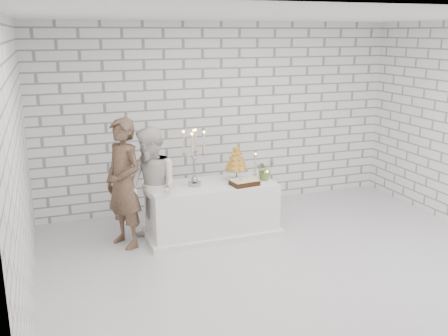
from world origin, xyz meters
TOP-DOWN VIEW (x-y plane):
  - ground at (0.00, 0.00)m, footprint 6.00×5.00m
  - ceiling at (0.00, 0.00)m, footprint 6.00×5.00m
  - wall_back at (0.00, 2.50)m, footprint 6.00×0.01m
  - wall_left at (-3.00, 0.00)m, footprint 0.01×5.00m
  - cake_table at (-0.57, 1.30)m, footprint 1.80×0.80m
  - groom at (-1.81, 1.30)m, footprint 0.67×0.76m
  - bride at (-1.45, 1.18)m, footprint 0.87×0.97m
  - candelabra at (-0.82, 1.30)m, footprint 0.41×0.41m
  - croquembouche at (-0.18, 1.35)m, footprint 0.37×0.37m
  - chocolate_cake at (-0.16, 1.09)m, footprint 0.40×0.31m
  - pillar_candle at (0.25, 1.21)m, footprint 0.10×0.10m
  - extra_taper at (0.19, 1.50)m, footprint 0.07×0.07m
  - flowers at (0.22, 1.23)m, footprint 0.33×0.30m

SIDE VIEW (x-z plane):
  - ground at x=0.00m, z-range -0.01..0.01m
  - cake_table at x=-0.57m, z-range 0.00..0.75m
  - chocolate_cake at x=-0.16m, z-range 0.75..0.83m
  - pillar_candle at x=0.25m, z-range 0.75..0.87m
  - bride at x=-1.45m, z-range 0.00..1.63m
  - groom at x=-1.81m, z-range 0.00..1.76m
  - flowers at x=0.22m, z-range 0.75..1.06m
  - extra_taper at x=0.19m, z-range 0.75..1.07m
  - croquembouche at x=-0.18m, z-range 0.75..1.27m
  - candelabra at x=-0.82m, z-range 0.75..1.55m
  - wall_back at x=0.00m, z-range 0.00..3.00m
  - wall_left at x=-3.00m, z-range 0.00..3.00m
  - ceiling at x=0.00m, z-range 3.00..3.00m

